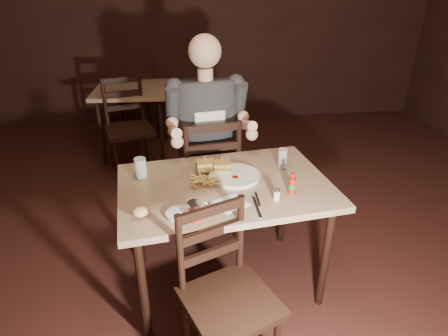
{
  "coord_description": "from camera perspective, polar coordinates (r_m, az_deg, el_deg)",
  "views": [
    {
      "loc": [
        -0.47,
        -1.73,
        1.87
      ],
      "look_at": [
        -0.23,
        0.24,
        0.85
      ],
      "focal_mm": 30.0,
      "sensor_mm": 36.0,
      "label": 1
    }
  ],
  "objects": [
    {
      "name": "sandwich_right",
      "position": [
        2.32,
        -0.3,
        0.63
      ],
      "size": [
        0.11,
        0.1,
        0.09
      ],
      "primitive_type": null,
      "rotation": [
        0.0,
        0.0,
        -0.08
      ],
      "color": "#BC9345",
      "rests_on": "dinner_plate"
    },
    {
      "name": "dinner_plate",
      "position": [
        2.3,
        1.64,
        -1.28
      ],
      "size": [
        0.34,
        0.34,
        0.02
      ],
      "primitive_type": "cylinder",
      "rotation": [
        0.0,
        0.0,
        0.12
      ],
      "color": "white",
      "rests_on": "main_table"
    },
    {
      "name": "glass_right",
      "position": [
        2.41,
        8.91,
        1.4
      ],
      "size": [
        0.06,
        0.06,
        0.13
      ],
      "primitive_type": "cylinder",
      "rotation": [
        0.0,
        0.0,
        0.12
      ],
      "color": "silver",
      "rests_on": "main_table"
    },
    {
      "name": "side_plate",
      "position": [
        1.96,
        -6.68,
        -7.03
      ],
      "size": [
        0.16,
        0.16,
        0.01
      ],
      "primitive_type": "cylinder",
      "rotation": [
        0.0,
        0.0,
        0.12
      ],
      "color": "white",
      "rests_on": "main_table"
    },
    {
      "name": "knife",
      "position": [
        2.02,
        5.08,
        -5.93
      ],
      "size": [
        0.01,
        0.21,
        0.0
      ],
      "primitive_type": "cube",
      "rotation": [
        0.0,
        0.0,
        -0.0
      ],
      "color": "silver",
      "rests_on": "napkin"
    },
    {
      "name": "glass_left",
      "position": [
        2.32,
        -12.57,
        -0.05
      ],
      "size": [
        0.08,
        0.08,
        0.13
      ],
      "primitive_type": "cylinder",
      "rotation": [
        0.0,
        0.0,
        0.12
      ],
      "color": "silver",
      "rests_on": "main_table"
    },
    {
      "name": "hot_sauce",
      "position": [
        2.14,
        10.34,
        -2.27
      ],
      "size": [
        0.04,
        0.04,
        0.13
      ],
      "primitive_type": null,
      "rotation": [
        0.0,
        0.0,
        0.12
      ],
      "color": "maroon",
      "rests_on": "main_table"
    },
    {
      "name": "fries_pile",
      "position": [
        2.21,
        -2.75,
        -1.68
      ],
      "size": [
        0.26,
        0.2,
        0.04
      ],
      "primitive_type": null,
      "rotation": [
        0.0,
        0.0,
        0.12
      ],
      "color": "#EAD16E",
      "rests_on": "dinner_plate"
    },
    {
      "name": "napkin",
      "position": [
        2.05,
        1.06,
        -5.39
      ],
      "size": [
        0.21,
        0.21,
        0.0
      ],
      "primitive_type": "cube",
      "rotation": [
        0.0,
        0.0,
        0.46
      ],
      "color": "white",
      "rests_on": "main_table"
    },
    {
      "name": "room_shell",
      "position": [
        1.86,
        8.06,
        12.16
      ],
      "size": [
        7.0,
        7.0,
        7.0
      ],
      "color": "black",
      "rests_on": "ground"
    },
    {
      "name": "salt_shaker",
      "position": [
        2.08,
        8.04,
        -4.03
      ],
      "size": [
        0.04,
        0.04,
        0.06
      ],
      "primitive_type": null,
      "rotation": [
        0.0,
        0.0,
        0.12
      ],
      "color": "white",
      "rests_on": "main_table"
    },
    {
      "name": "bread_roll",
      "position": [
        1.96,
        -12.68,
        -6.52
      ],
      "size": [
        0.1,
        0.08,
        0.05
      ],
      "primitive_type": "ellipsoid",
      "rotation": [
        0.0,
        0.0,
        0.12
      ],
      "color": "#DCAF5E",
      "rests_on": "side_plate"
    },
    {
      "name": "chair_far",
      "position": [
        2.91,
        -2.56,
        -1.02
      ],
      "size": [
        0.52,
        0.56,
        1.0
      ],
      "primitive_type": null,
      "rotation": [
        0.0,
        0.0,
        3.28
      ],
      "color": "black",
      "rests_on": "ground"
    },
    {
      "name": "sandwich_left",
      "position": [
        2.33,
        -2.9,
        0.74
      ],
      "size": [
        0.11,
        0.09,
        0.09
      ],
      "primitive_type": null,
      "rotation": [
        0.0,
        0.0,
        0.06
      ],
      "color": "#BC9345",
      "rests_on": "dinner_plate"
    },
    {
      "name": "fork",
      "position": [
        2.08,
        5.19,
        -4.79
      ],
      "size": [
        0.01,
        0.15,
        0.0
      ],
      "primitive_type": "cube",
      "rotation": [
        0.0,
        0.0,
        -0.03
      ],
      "color": "silver",
      "rests_on": "napkin"
    },
    {
      "name": "ketchup_dollop",
      "position": [
        2.26,
        1.72,
        -1.4
      ],
      "size": [
        0.05,
        0.05,
        0.01
      ],
      "primitive_type": "ellipsoid",
      "rotation": [
        0.0,
        0.0,
        0.12
      ],
      "color": "maroon",
      "rests_on": "dinner_plate"
    },
    {
      "name": "diner",
      "position": [
        2.65,
        -2.54,
        8.6
      ],
      "size": [
        0.65,
        0.54,
        1.03
      ],
      "primitive_type": null,
      "rotation": [
        0.0,
        0.0,
        0.14
      ],
      "color": "#2D2B30",
      "rests_on": "chair_far"
    },
    {
      "name": "bg_table",
      "position": [
        4.38,
        -13.79,
        10.63
      ],
      "size": [
        0.83,
        0.83,
        0.77
      ],
      "rotation": [
        0.0,
        0.0,
        -0.04
      ],
      "color": "#A18265",
      "rests_on": "ground"
    },
    {
      "name": "main_table",
      "position": [
        2.27,
        0.15,
        -4.11
      ],
      "size": [
        1.34,
        0.98,
        0.77
      ],
      "rotation": [
        0.0,
        0.0,
        0.12
      ],
      "color": "#A18265",
      "rests_on": "ground"
    },
    {
      "name": "bg_chair_near",
      "position": [
        3.92,
        -14.22,
        5.68
      ],
      "size": [
        0.56,
        0.59,
        0.98
      ],
      "primitive_type": null,
      "rotation": [
        0.0,
        0.0,
        0.26
      ],
      "color": "black",
      "rests_on": "ground"
    },
    {
      "name": "syrup_dispenser",
      "position": [
        1.9,
        -4.39,
        -6.56
      ],
      "size": [
        0.09,
        0.09,
        0.1
      ],
      "primitive_type": null,
      "rotation": [
        0.0,
        0.0,
        0.12
      ],
      "color": "maroon",
      "rests_on": "main_table"
    },
    {
      "name": "bg_chair_far",
      "position": [
        4.95,
        -12.95,
        10.34
      ],
      "size": [
        0.6,
        0.62,
        0.98
      ],
      "primitive_type": null,
      "rotation": [
        0.0,
        0.0,
        3.5
      ],
      "color": "black",
      "rests_on": "ground"
    },
    {
      "name": "chair_near",
      "position": [
        1.94,
        0.97,
        -19.74
      ],
      "size": [
        0.56,
        0.59,
        0.91
      ],
      "primitive_type": null,
      "rotation": [
        0.0,
        0.0,
        0.39
      ],
      "color": "black",
      "rests_on": "ground"
    }
  ]
}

